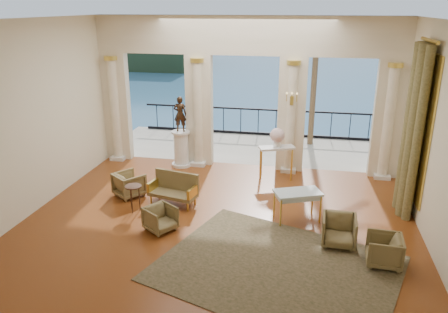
% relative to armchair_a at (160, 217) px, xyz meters
% --- Properties ---
extents(floor, '(9.00, 9.00, 0.00)m').
position_rel_armchair_a_xyz_m(floor, '(1.18, 0.58, -0.31)').
color(floor, '#4D220B').
rests_on(floor, ground).
extents(room_walls, '(9.00, 9.00, 9.00)m').
position_rel_armchair_a_xyz_m(room_walls, '(1.18, -0.53, 2.57)').
color(room_walls, white).
rests_on(room_walls, ground).
extents(arcade, '(9.00, 0.56, 4.50)m').
position_rel_armchair_a_xyz_m(arcade, '(1.18, 4.40, 2.27)').
color(arcade, beige).
rests_on(arcade, ground).
extents(terrace, '(10.00, 3.60, 0.10)m').
position_rel_armchair_a_xyz_m(terrace, '(1.18, 6.38, -0.36)').
color(terrace, '#A49A8A').
rests_on(terrace, ground).
extents(balustrade, '(9.00, 0.06, 1.03)m').
position_rel_armchair_a_xyz_m(balustrade, '(1.18, 7.98, 0.10)').
color(balustrade, black).
rests_on(balustrade, terrace).
extents(palm_tree, '(2.00, 2.00, 4.50)m').
position_rel_armchair_a_xyz_m(palm_tree, '(3.18, 7.18, 3.78)').
color(palm_tree, '#4C3823').
rests_on(palm_tree, terrace).
extents(headland, '(22.00, 18.00, 6.00)m').
position_rel_armchair_a_xyz_m(headland, '(-28.82, 70.58, -3.31)').
color(headland, black).
rests_on(headland, sea).
extents(sea, '(160.00, 160.00, 0.00)m').
position_rel_armchair_a_xyz_m(sea, '(1.18, 60.58, -6.31)').
color(sea, '#2A6388').
rests_on(sea, ground).
extents(curtain, '(0.33, 1.40, 4.09)m').
position_rel_armchair_a_xyz_m(curtain, '(5.46, 2.08, 1.71)').
color(curtain, brown).
rests_on(curtain, ground).
extents(window_frame, '(0.04, 1.60, 3.40)m').
position_rel_armchair_a_xyz_m(window_frame, '(5.65, 2.08, 1.79)').
color(window_frame, gold).
rests_on(window_frame, room_walls).
extents(wall_sconce, '(0.30, 0.11, 0.33)m').
position_rel_armchair_a_xyz_m(wall_sconce, '(2.58, 4.09, 1.92)').
color(wall_sconce, gold).
rests_on(wall_sconce, arcade).
extents(rug, '(5.17, 4.57, 0.02)m').
position_rel_armchair_a_xyz_m(rug, '(2.68, -1.01, -0.30)').
color(rug, '#30341C').
rests_on(rug, ground).
extents(armchair_a, '(0.81, 0.82, 0.62)m').
position_rel_armchair_a_xyz_m(armchair_a, '(0.00, 0.00, 0.00)').
color(armchair_a, '#493D20').
rests_on(armchair_a, ground).
extents(armchair_b, '(0.70, 0.66, 0.71)m').
position_rel_armchair_a_xyz_m(armchair_b, '(3.86, 0.15, 0.04)').
color(armchair_b, '#493D20').
rests_on(armchair_b, ground).
extents(armchair_c, '(0.64, 0.68, 0.67)m').
position_rel_armchair_a_xyz_m(armchair_c, '(4.68, -0.45, 0.02)').
color(armchair_c, '#493D20').
rests_on(armchair_c, ground).
extents(armchair_d, '(0.93, 0.92, 0.70)m').
position_rel_armchair_a_xyz_m(armchair_d, '(-1.42, 1.61, 0.04)').
color(armchair_d, '#493D20').
rests_on(armchair_d, ground).
extents(settee, '(1.30, 0.76, 0.81)m').
position_rel_armchair_a_xyz_m(settee, '(-0.12, 1.42, 0.09)').
color(settee, '#493D20').
rests_on(settee, ground).
extents(game_table, '(1.19, 0.94, 0.72)m').
position_rel_armchair_a_xyz_m(game_table, '(2.95, 1.09, 0.34)').
color(game_table, silver).
rests_on(game_table, ground).
extents(pedestal, '(0.61, 0.61, 1.12)m').
position_rel_armchair_a_xyz_m(pedestal, '(-0.74, 4.08, 0.23)').
color(pedestal, silver).
rests_on(pedestal, ground).
extents(statue, '(0.41, 0.28, 1.07)m').
position_rel_armchair_a_xyz_m(statue, '(-0.74, 4.08, 1.35)').
color(statue, '#312216').
rests_on(statue, pedestal).
extents(console_table, '(1.07, 0.72, 0.95)m').
position_rel_armchair_a_xyz_m(console_table, '(2.25, 3.63, 0.48)').
color(console_table, silver).
rests_on(console_table, ground).
extents(urn, '(0.42, 0.42, 0.55)m').
position_rel_armchair_a_xyz_m(urn, '(2.25, 3.63, 0.95)').
color(urn, white).
rests_on(urn, console_table).
extents(side_table, '(0.40, 0.40, 0.65)m').
position_rel_armchair_a_xyz_m(side_table, '(-0.95, 0.81, 0.25)').
color(side_table, black).
rests_on(side_table, ground).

